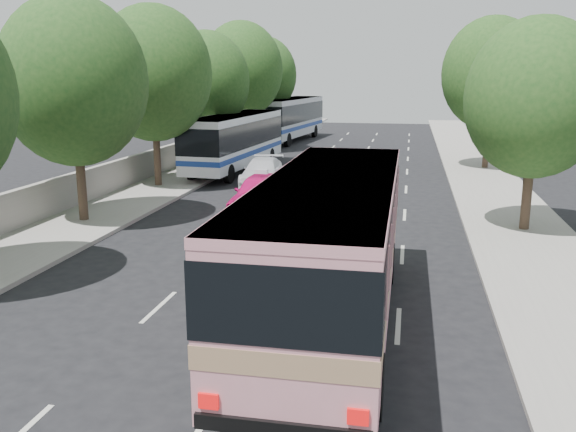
% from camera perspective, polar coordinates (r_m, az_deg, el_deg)
% --- Properties ---
extents(ground, '(120.00, 120.00, 0.00)m').
position_cam_1_polar(ground, '(17.44, -3.59, -6.56)').
color(ground, black).
rests_on(ground, ground).
extents(sidewalk_left, '(4.00, 90.00, 0.15)m').
position_cam_1_polar(sidewalk_left, '(38.50, -8.24, 4.35)').
color(sidewalk_left, '#9E998E').
rests_on(sidewalk_left, ground).
extents(sidewalk_right, '(4.00, 90.00, 0.12)m').
position_cam_1_polar(sidewalk_right, '(36.57, 17.81, 3.37)').
color(sidewalk_right, '#9E998E').
rests_on(sidewalk_right, ground).
extents(low_wall, '(0.30, 90.00, 1.50)m').
position_cam_1_polar(low_wall, '(39.02, -10.79, 5.59)').
color(low_wall, '#9E998E').
rests_on(low_wall, sidewalk_left).
extents(tree_left_b, '(5.70, 5.70, 8.88)m').
position_cam_1_polar(tree_left_b, '(25.22, -19.39, 12.30)').
color(tree_left_b, '#38281E').
rests_on(tree_left_b, ground).
extents(tree_left_c, '(6.00, 6.00, 9.35)m').
position_cam_1_polar(tree_left_c, '(32.47, -12.45, 13.29)').
color(tree_left_c, '#38281E').
rests_on(tree_left_c, ground).
extents(tree_left_d, '(5.52, 5.52, 8.60)m').
position_cam_1_polar(tree_left_d, '(39.90, -7.60, 12.69)').
color(tree_left_d, '#38281E').
rests_on(tree_left_d, ground).
extents(tree_left_e, '(6.30, 6.30, 9.82)m').
position_cam_1_polar(tree_left_e, '(47.53, -4.33, 13.78)').
color(tree_left_e, '#38281E').
rests_on(tree_left_e, ground).
extents(tree_left_f, '(5.88, 5.88, 9.16)m').
position_cam_1_polar(tree_left_f, '(55.32, -2.25, 13.27)').
color(tree_left_f, '#38281E').
rests_on(tree_left_f, ground).
extents(tree_right_near, '(5.10, 5.10, 7.95)m').
position_cam_1_polar(tree_right_near, '(24.23, 22.41, 10.60)').
color(tree_right_near, '#38281E').
rests_on(tree_right_near, ground).
extents(tree_right_far, '(6.00, 6.00, 9.35)m').
position_cam_1_polar(tree_right_far, '(40.09, 18.66, 12.84)').
color(tree_right_far, '#38281E').
rests_on(tree_right_far, ground).
extents(pink_bus, '(2.90, 11.28, 3.60)m').
position_cam_1_polar(pink_bus, '(14.12, 4.02, -1.79)').
color(pink_bus, '#D18792').
rests_on(pink_bus, ground).
extents(pink_taxi, '(2.16, 5.10, 1.72)m').
position_cam_1_polar(pink_taxi, '(26.24, -2.49, 2.12)').
color(pink_taxi, '#E11376').
rests_on(pink_taxi, ground).
extents(white_pickup, '(2.33, 4.99, 1.41)m').
position_cam_1_polar(white_pickup, '(33.13, -2.39, 4.16)').
color(white_pickup, silver).
rests_on(white_pickup, ground).
extents(tour_coach_front, '(3.34, 11.75, 3.47)m').
position_cam_1_polar(tour_coach_front, '(37.61, -4.94, 7.32)').
color(tour_coach_front, white).
rests_on(tour_coach_front, ground).
extents(tour_coach_rear, '(4.13, 12.83, 3.77)m').
position_cam_1_polar(tour_coach_rear, '(54.95, 0.18, 9.38)').
color(tour_coach_rear, silver).
rests_on(tour_coach_rear, ground).
extents(taxi_roof_sign, '(0.55, 0.19, 0.18)m').
position_cam_1_polar(taxi_roof_sign, '(26.08, -2.51, 4.18)').
color(taxi_roof_sign, silver).
rests_on(taxi_roof_sign, pink_taxi).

